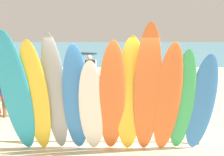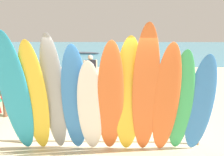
% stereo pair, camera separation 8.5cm
% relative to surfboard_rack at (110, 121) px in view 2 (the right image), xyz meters
% --- Properties ---
extents(ground, '(60.00, 60.00, 0.00)m').
position_rel_surfboard_rack_xyz_m(ground, '(0.00, 14.00, -0.57)').
color(ground, beige).
extents(ocean_water, '(60.00, 40.00, 0.02)m').
position_rel_surfboard_rack_xyz_m(ocean_water, '(0.00, 32.22, -0.56)').
color(ocean_water, teal).
rests_on(ocean_water, ground).
extents(surfboard_rack, '(4.20, 0.07, 0.70)m').
position_rel_surfboard_rack_xyz_m(surfboard_rack, '(0.00, 0.00, 0.00)').
color(surfboard_rack, brown).
rests_on(surfboard_rack, ground).
extents(surfboard_teal_0, '(0.60, 0.91, 2.66)m').
position_rel_surfboard_rack_xyz_m(surfboard_teal_0, '(-1.89, -0.62, 0.75)').
color(surfboard_teal_0, '#289EC6').
rests_on(surfboard_teal_0, ground).
extents(surfboard_yellow_1, '(0.54, 0.78, 2.48)m').
position_rel_surfboard_rack_xyz_m(surfboard_yellow_1, '(-1.53, -0.55, 0.67)').
color(surfboard_yellow_1, yellow).
rests_on(surfboard_yellow_1, ground).
extents(surfboard_grey_2, '(0.50, 0.73, 2.60)m').
position_rel_surfboard_rack_xyz_m(surfboard_grey_2, '(-1.15, -0.48, 0.73)').
color(surfboard_grey_2, '#999EA3').
rests_on(surfboard_grey_2, ground).
extents(surfboard_blue_3, '(0.58, 0.75, 2.40)m').
position_rel_surfboard_rack_xyz_m(surfboard_blue_3, '(-0.71, -0.49, 0.62)').
color(surfboard_blue_3, '#337AD1').
rests_on(surfboard_blue_3, ground).
extents(surfboard_white_4, '(0.54, 0.70, 2.09)m').
position_rel_surfboard_rack_xyz_m(surfboard_white_4, '(-0.39, -0.51, 0.47)').
color(surfboard_white_4, white).
rests_on(surfboard_white_4, ground).
extents(surfboard_orange_5, '(0.60, 0.88, 2.47)m').
position_rel_surfboard_rack_xyz_m(surfboard_orange_5, '(0.02, -0.57, 0.66)').
color(surfboard_orange_5, orange).
rests_on(surfboard_orange_5, ground).
extents(surfboard_yellow_6, '(0.61, 0.71, 2.55)m').
position_rel_surfboard_rack_xyz_m(surfboard_yellow_6, '(0.39, -0.51, 0.70)').
color(surfboard_yellow_6, yellow).
rests_on(surfboard_yellow_6, ground).
extents(surfboard_orange_7, '(0.57, 0.93, 2.78)m').
position_rel_surfboard_rack_xyz_m(surfboard_orange_7, '(0.72, -0.63, 0.82)').
color(surfboard_orange_7, orange).
rests_on(surfboard_orange_7, ground).
extents(surfboard_orange_8, '(0.56, 0.82, 2.44)m').
position_rel_surfboard_rack_xyz_m(surfboard_orange_8, '(1.14, -0.58, 0.65)').
color(surfboard_orange_8, orange).
rests_on(surfboard_orange_8, ground).
extents(surfboard_green_9, '(0.54, 0.81, 2.31)m').
position_rel_surfboard_rack_xyz_m(surfboard_green_9, '(1.46, -0.49, 0.58)').
color(surfboard_green_9, '#38B266').
rests_on(surfboard_green_9, ground).
extents(surfboard_blue_10, '(0.58, 0.69, 2.21)m').
position_rel_surfboard_rack_xyz_m(surfboard_blue_10, '(1.87, -0.47, 0.53)').
color(surfboard_blue_10, '#337AD1').
rests_on(surfboard_blue_10, ground).
extents(beachgoer_strolling, '(0.44, 0.61, 1.69)m').
position_rel_surfboard_rack_xyz_m(beachgoer_strolling, '(0.96, 6.76, 0.40)').
color(beachgoer_strolling, beige).
rests_on(beachgoer_strolling, ground).
extents(beachgoer_near_rack, '(0.56, 0.38, 1.63)m').
position_rel_surfboard_rack_xyz_m(beachgoer_near_rack, '(-0.98, 4.81, 0.36)').
color(beachgoer_near_rack, beige).
rests_on(beachgoer_near_rack, ground).
extents(beachgoer_midbeach, '(0.56, 0.27, 1.51)m').
position_rel_surfboard_rack_xyz_m(beachgoer_midbeach, '(-3.16, 1.79, 0.29)').
color(beachgoer_midbeach, brown).
rests_on(beachgoer_midbeach, ground).
extents(distant_boat, '(3.81, 1.11, 0.30)m').
position_rel_surfboard_rack_xyz_m(distant_boat, '(-3.64, 21.99, -0.44)').
color(distant_boat, '#4C515B').
rests_on(distant_boat, ground).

